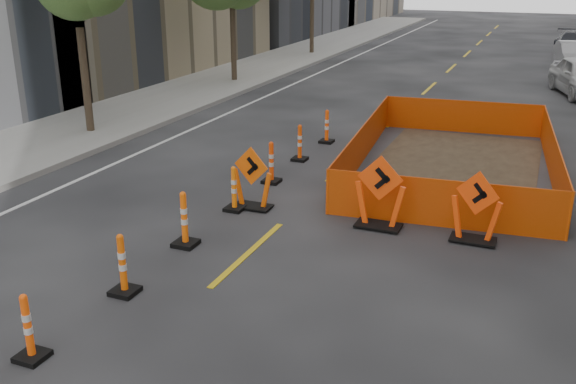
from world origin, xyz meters
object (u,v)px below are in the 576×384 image
at_px(channelizer_4, 184,219).
at_px(parked_car_mid, 574,56).
at_px(chevron_sign_center, 380,192).
at_px(chevron_sign_right, 476,207).
at_px(channelizer_5, 234,189).
at_px(channelizer_6, 271,162).
at_px(channelizer_2, 28,327).
at_px(parked_car_far, 574,45).
at_px(channelizer_3, 122,264).
at_px(chevron_sign_left, 252,178).
at_px(channelizer_8, 327,126).
at_px(channelizer_7, 300,143).

relative_size(channelizer_4, parked_car_mid, 0.26).
distance_m(chevron_sign_center, chevron_sign_right, 1.89).
xyz_separation_m(channelizer_5, channelizer_6, (-0.00, 2.02, 0.02)).
relative_size(channelizer_2, parked_car_mid, 0.23).
xyz_separation_m(channelizer_4, parked_car_far, (7.04, 30.89, 0.17)).
relative_size(channelizer_3, chevron_sign_right, 0.73).
bearing_deg(channelizer_3, parked_car_mid, 75.89).
bearing_deg(chevron_sign_center, channelizer_4, -143.95).
relative_size(channelizer_4, parked_car_far, 0.22).
bearing_deg(parked_car_far, chevron_sign_right, -97.12).
bearing_deg(channelizer_2, chevron_sign_right, 51.21).
height_order(channelizer_6, parked_car_far, parked_car_far).
xyz_separation_m(chevron_sign_left, parked_car_mid, (6.68, 23.36, 0.01)).
relative_size(chevron_sign_left, parked_car_far, 0.29).
xyz_separation_m(channelizer_3, channelizer_5, (-0.03, 4.05, -0.03)).
xyz_separation_m(channelizer_2, channelizer_8, (0.06, 12.14, 0.00)).
height_order(channelizer_8, parked_car_far, parked_car_far).
height_order(channelizer_2, channelizer_3, channelizer_3).
distance_m(channelizer_8, parked_car_far, 23.84).
height_order(channelizer_3, channelizer_7, channelizer_3).
bearing_deg(channelizer_3, parked_car_far, 78.03).
bearing_deg(parked_car_far, channelizer_2, -104.62).
bearing_deg(channelizer_8, parked_car_far, 72.97).
distance_m(chevron_sign_right, parked_car_far, 28.66).
height_order(channelizer_4, parked_car_mid, parked_car_mid).
distance_m(channelizer_2, parked_car_far, 35.64).
relative_size(channelizer_2, channelizer_8, 0.99).
bearing_deg(chevron_sign_center, channelizer_5, -174.85).
relative_size(channelizer_6, chevron_sign_right, 0.72).
distance_m(chevron_sign_left, parked_car_far, 29.36).
bearing_deg(parked_car_mid, channelizer_3, -113.05).
bearing_deg(parked_car_far, parked_car_mid, -93.42).
xyz_separation_m(channelizer_3, chevron_sign_right, (5.03, 4.32, 0.20)).
bearing_deg(parked_car_mid, channelizer_4, -114.24).
bearing_deg(channelizer_4, channelizer_7, 90.19).
xyz_separation_m(chevron_sign_right, parked_car_far, (1.95, 28.60, -0.01)).
relative_size(channelizer_7, chevron_sign_left, 0.71).
bearing_deg(parked_car_mid, channelizer_6, -116.88).
distance_m(channelizer_3, channelizer_8, 10.12).
relative_size(channelizer_8, chevron_sign_left, 0.72).
distance_m(channelizer_2, channelizer_5, 6.07).
bearing_deg(chevron_sign_center, channelizer_6, 151.48).
height_order(channelizer_3, channelizer_4, channelizer_4).
height_order(channelizer_6, chevron_sign_center, chevron_sign_center).
height_order(channelizer_7, chevron_sign_left, chevron_sign_left).
height_order(channelizer_5, channelizer_7, channelizer_5).
distance_m(channelizer_8, chevron_sign_right, 7.69).
distance_m(channelizer_5, channelizer_6, 2.02).
height_order(channelizer_7, parked_car_mid, parked_car_mid).
distance_m(channelizer_5, parked_car_mid, 24.64).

